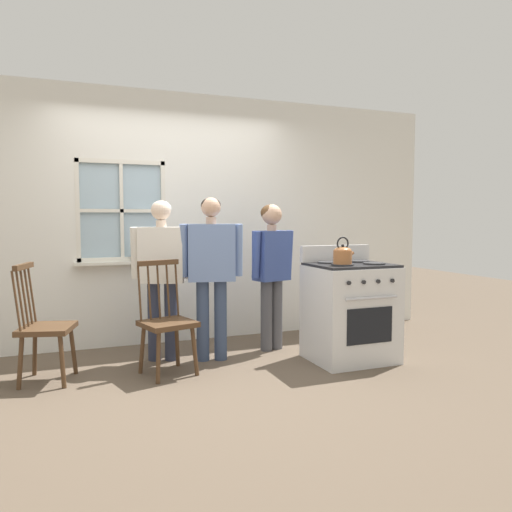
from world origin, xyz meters
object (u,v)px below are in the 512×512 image
(kettle, at_px, (343,255))
(potted_plant, at_px, (138,255))
(chair_by_window, at_px, (167,323))
(chair_near_wall, at_px, (44,328))
(stove, at_px, (350,311))
(person_adult_right, at_px, (272,262))
(person_elderly_left, at_px, (162,265))
(person_teen_center, at_px, (211,263))

(kettle, distance_m, potted_plant, 2.14)
(chair_by_window, height_order, potted_plant, potted_plant)
(chair_near_wall, distance_m, stove, 2.72)
(chair_by_window, height_order, person_adult_right, person_adult_right)
(person_elderly_left, bearing_deg, chair_near_wall, -145.22)
(chair_near_wall, bearing_deg, person_teen_center, -70.47)
(stove, distance_m, kettle, 0.59)
(person_teen_center, bearing_deg, person_elderly_left, 171.21)
(chair_by_window, bearing_deg, chair_near_wall, 155.40)
(chair_by_window, height_order, person_teen_center, person_teen_center)
(person_adult_right, height_order, kettle, person_adult_right)
(person_teen_center, bearing_deg, kettle, -17.50)
(chair_by_window, bearing_deg, person_adult_right, 4.20)
(person_adult_right, distance_m, stove, 0.93)
(stove, bearing_deg, person_teen_center, 158.68)
(person_adult_right, bearing_deg, person_elderly_left, 163.44)
(kettle, bearing_deg, person_teen_center, 150.00)
(kettle, bearing_deg, stove, 37.77)
(chair_near_wall, height_order, kettle, kettle)
(chair_near_wall, distance_m, kettle, 2.64)
(person_teen_center, bearing_deg, chair_near_wall, -163.51)
(stove, bearing_deg, person_elderly_left, 158.68)
(stove, bearing_deg, chair_near_wall, 172.03)
(person_teen_center, distance_m, stove, 1.39)
(chair_by_window, bearing_deg, person_teen_center, 13.58)
(potted_plant, bearing_deg, chair_by_window, -85.57)
(person_adult_right, bearing_deg, chair_near_wall, 171.29)
(chair_by_window, bearing_deg, kettle, -27.80)
(chair_by_window, bearing_deg, person_elderly_left, 68.64)
(chair_by_window, bearing_deg, stove, -22.30)
(person_elderly_left, bearing_deg, person_teen_center, -1.34)
(chair_by_window, height_order, kettle, kettle)
(person_elderly_left, relative_size, stove, 1.40)
(kettle, height_order, potted_plant, kettle)
(person_elderly_left, xyz_separation_m, person_adult_right, (1.12, -0.03, -0.01))
(person_elderly_left, distance_m, person_teen_center, 0.47)
(person_teen_center, relative_size, potted_plant, 6.90)
(chair_by_window, relative_size, stove, 0.91)
(chair_by_window, xyz_separation_m, kettle, (1.54, -0.35, 0.58))
(kettle, bearing_deg, chair_by_window, 167.37)
(chair_by_window, distance_m, person_teen_center, 0.73)
(chair_near_wall, height_order, person_teen_center, person_teen_center)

